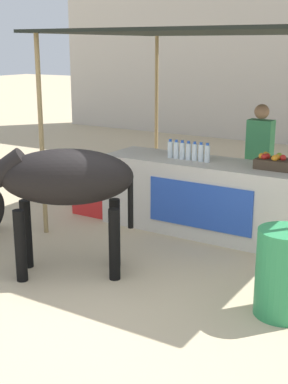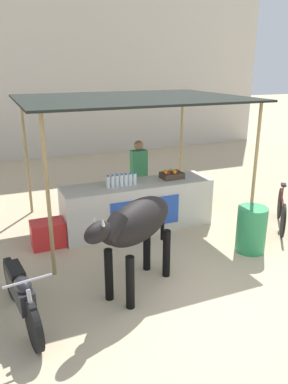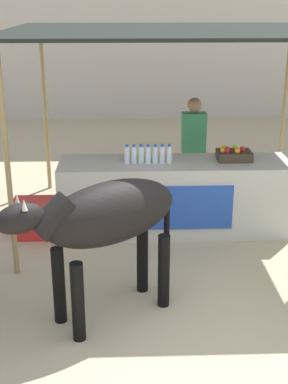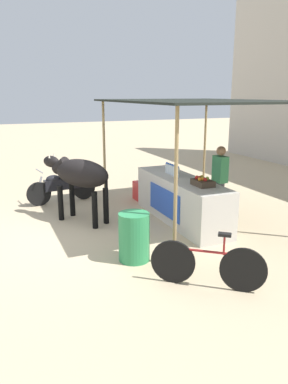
{
  "view_description": "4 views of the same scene",
  "coord_description": "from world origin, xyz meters",
  "px_view_note": "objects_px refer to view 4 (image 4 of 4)",
  "views": [
    {
      "loc": [
        2.76,
        -3.97,
        2.42
      ],
      "look_at": [
        -0.47,
        1.25,
        0.72
      ],
      "focal_mm": 50.0,
      "sensor_mm": 36.0,
      "label": 1
    },
    {
      "loc": [
        -2.6,
        -4.31,
        3.17
      ],
      "look_at": [
        -0.35,
        1.03,
        1.19
      ],
      "focal_mm": 35.0,
      "sensor_mm": 36.0,
      "label": 2
    },
    {
      "loc": [
        -0.63,
        -4.39,
        2.98
      ],
      "look_at": [
        -0.43,
        1.25,
        0.9
      ],
      "focal_mm": 50.0,
      "sensor_mm": 36.0,
      "label": 3
    },
    {
      "loc": [
        6.91,
        -1.6,
        2.72
      ],
      "look_at": [
        0.31,
        1.19,
        0.83
      ],
      "focal_mm": 35.0,
      "sensor_mm": 36.0,
      "label": 4
    }
  ],
  "objects_px": {
    "stall_counter": "(181,200)",
    "cow": "(79,175)",
    "cooler_box": "(144,191)",
    "bicycle_leaning": "(208,265)",
    "motorcycle_parked": "(61,186)",
    "fruit_crate": "(202,182)",
    "vendor_behind_counter": "(219,183)",
    "water_barrel": "(134,237)"
  },
  "relations": [
    {
      "from": "fruit_crate",
      "to": "water_barrel",
      "type": "height_order",
      "value": "fruit_crate"
    },
    {
      "from": "stall_counter",
      "to": "vendor_behind_counter",
      "type": "height_order",
      "value": "vendor_behind_counter"
    },
    {
      "from": "cooler_box",
      "to": "bicycle_leaning",
      "type": "xyz_separation_m",
      "value": [
        4.56,
        -0.95,
        0.11
      ]
    },
    {
      "from": "fruit_crate",
      "to": "cow",
      "type": "relative_size",
      "value": 0.26
    },
    {
      "from": "vendor_behind_counter",
      "to": "fruit_crate",
      "type": "bearing_deg",
      "value": -58.01
    },
    {
      "from": "stall_counter",
      "to": "bicycle_leaning",
      "type": "height_order",
      "value": "stall_counter"
    },
    {
      "from": "cow",
      "to": "motorcycle_parked",
      "type": "distance_m",
      "value": 1.75
    },
    {
      "from": "vendor_behind_counter",
      "to": "cow",
      "type": "relative_size",
      "value": 0.96
    },
    {
      "from": "fruit_crate",
      "to": "bicycle_leaning",
      "type": "distance_m",
      "value": 2.36
    },
    {
      "from": "stall_counter",
      "to": "water_barrel",
      "type": "bearing_deg",
      "value": -48.56
    },
    {
      "from": "motorcycle_parked",
      "to": "water_barrel",
      "type": "bearing_deg",
      "value": 6.55
    },
    {
      "from": "cooler_box",
      "to": "cow",
      "type": "xyz_separation_m",
      "value": [
        0.98,
        -1.93,
        0.79
      ]
    },
    {
      "from": "stall_counter",
      "to": "cow",
      "type": "relative_size",
      "value": 1.75
    },
    {
      "from": "stall_counter",
      "to": "motorcycle_parked",
      "type": "xyz_separation_m",
      "value": [
        -2.47,
        -2.14,
        -0.05
      ]
    },
    {
      "from": "stall_counter",
      "to": "cow",
      "type": "distance_m",
      "value": 2.26
    },
    {
      "from": "cooler_box",
      "to": "cow",
      "type": "height_order",
      "value": "cow"
    },
    {
      "from": "cooler_box",
      "to": "bicycle_leaning",
      "type": "relative_size",
      "value": 0.45
    },
    {
      "from": "stall_counter",
      "to": "cooler_box",
      "type": "relative_size",
      "value": 5.0
    },
    {
      "from": "vendor_behind_counter",
      "to": "motorcycle_parked",
      "type": "relative_size",
      "value": 0.92
    },
    {
      "from": "vendor_behind_counter",
      "to": "cooler_box",
      "type": "height_order",
      "value": "vendor_behind_counter"
    },
    {
      "from": "fruit_crate",
      "to": "cow",
      "type": "xyz_separation_m",
      "value": [
        -1.6,
        -2.07,
        -0.0
      ]
    },
    {
      "from": "water_barrel",
      "to": "vendor_behind_counter",
      "type": "bearing_deg",
      "value": 115.41
    },
    {
      "from": "cow",
      "to": "motorcycle_parked",
      "type": "relative_size",
      "value": 0.95
    },
    {
      "from": "stall_counter",
      "to": "water_barrel",
      "type": "xyz_separation_m",
      "value": [
        1.48,
        -1.68,
        -0.07
      ]
    },
    {
      "from": "fruit_crate",
      "to": "cooler_box",
      "type": "distance_m",
      "value": 2.7
    },
    {
      "from": "cooler_box",
      "to": "bicycle_leaning",
      "type": "bearing_deg",
      "value": -11.76
    },
    {
      "from": "stall_counter",
      "to": "vendor_behind_counter",
      "type": "relative_size",
      "value": 1.82
    },
    {
      "from": "cooler_box",
      "to": "water_barrel",
      "type": "distance_m",
      "value": 3.66
    },
    {
      "from": "cow",
      "to": "bicycle_leaning",
      "type": "distance_m",
      "value": 3.77
    },
    {
      "from": "bicycle_leaning",
      "to": "fruit_crate",
      "type": "bearing_deg",
      "value": 151.0
    },
    {
      "from": "stall_counter",
      "to": "cow",
      "type": "xyz_separation_m",
      "value": [
        -0.83,
        -2.02,
        0.55
      ]
    },
    {
      "from": "vendor_behind_counter",
      "to": "water_barrel",
      "type": "bearing_deg",
      "value": -64.59
    },
    {
      "from": "cooler_box",
      "to": "fruit_crate",
      "type": "bearing_deg",
      "value": 3.28
    },
    {
      "from": "water_barrel",
      "to": "cow",
      "type": "bearing_deg",
      "value": -171.6
    },
    {
      "from": "fruit_crate",
      "to": "vendor_behind_counter",
      "type": "bearing_deg",
      "value": 121.99
    },
    {
      "from": "vendor_behind_counter",
      "to": "cooler_box",
      "type": "xyz_separation_m",
      "value": [
        -2.14,
        -0.85,
        -0.61
      ]
    },
    {
      "from": "fruit_crate",
      "to": "cow",
      "type": "height_order",
      "value": "cow"
    },
    {
      "from": "motorcycle_parked",
      "to": "fruit_crate",
      "type": "bearing_deg",
      "value": 34.07
    },
    {
      "from": "water_barrel",
      "to": "cow",
      "type": "height_order",
      "value": "cow"
    },
    {
      "from": "vendor_behind_counter",
      "to": "bicycle_leaning",
      "type": "height_order",
      "value": "vendor_behind_counter"
    },
    {
      "from": "vendor_behind_counter",
      "to": "bicycle_leaning",
      "type": "relative_size",
      "value": 1.25
    },
    {
      "from": "water_barrel",
      "to": "stall_counter",
      "type": "bearing_deg",
      "value": 131.44
    }
  ]
}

